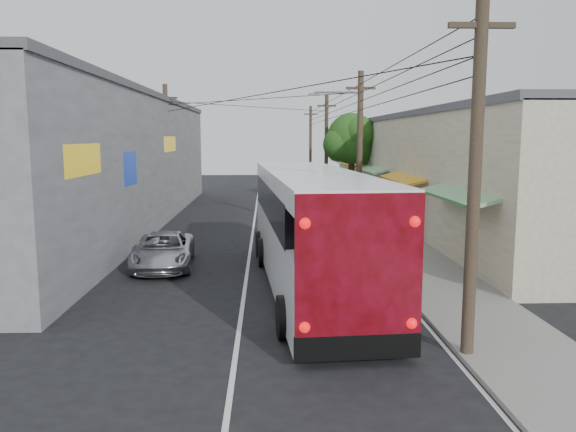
{
  "coord_description": "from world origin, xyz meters",
  "views": [
    {
      "loc": [
        0.72,
        -13.88,
        4.9
      ],
      "look_at": [
        1.53,
        7.12,
        1.95
      ],
      "focal_mm": 35.0,
      "sensor_mm": 36.0,
      "label": 1
    }
  ],
  "objects_px": {
    "parked_suv": "(335,209)",
    "pedestrian_near": "(400,213)",
    "coach_bus": "(311,228)",
    "parked_car_far": "(316,192)",
    "pedestrian_far": "(409,222)",
    "parked_car_mid": "(321,207)",
    "jeepney": "(164,250)"
  },
  "relations": [
    {
      "from": "parked_suv",
      "to": "pedestrian_near",
      "type": "bearing_deg",
      "value": -44.37
    },
    {
      "from": "parked_suv",
      "to": "pedestrian_far",
      "type": "relative_size",
      "value": 3.64
    },
    {
      "from": "parked_car_mid",
      "to": "pedestrian_near",
      "type": "distance_m",
      "value": 6.53
    },
    {
      "from": "parked_suv",
      "to": "parked_car_far",
      "type": "distance_m",
      "value": 12.45
    },
    {
      "from": "pedestrian_near",
      "to": "pedestrian_far",
      "type": "relative_size",
      "value": 1.1
    },
    {
      "from": "coach_bus",
      "to": "jeepney",
      "type": "distance_m",
      "value": 6.29
    },
    {
      "from": "coach_bus",
      "to": "parked_car_far",
      "type": "distance_m",
      "value": 26.05
    },
    {
      "from": "parked_suv",
      "to": "parked_car_far",
      "type": "xyz_separation_m",
      "value": [
        0.0,
        12.44,
        -0.22
      ]
    },
    {
      "from": "pedestrian_near",
      "to": "coach_bus",
      "type": "bearing_deg",
      "value": 40.25
    },
    {
      "from": "parked_suv",
      "to": "pedestrian_near",
      "type": "height_order",
      "value": "pedestrian_near"
    },
    {
      "from": "parked_car_far",
      "to": "parked_suv",
      "type": "bearing_deg",
      "value": -93.55
    },
    {
      "from": "parked_car_far",
      "to": "pedestrian_near",
      "type": "relative_size",
      "value": 2.18
    },
    {
      "from": "jeepney",
      "to": "pedestrian_near",
      "type": "xyz_separation_m",
      "value": [
        10.79,
        7.4,
        0.36
      ]
    },
    {
      "from": "pedestrian_far",
      "to": "parked_car_mid",
      "type": "bearing_deg",
      "value": -77.94
    },
    {
      "from": "parked_suv",
      "to": "parked_car_mid",
      "type": "height_order",
      "value": "parked_suv"
    },
    {
      "from": "parked_suv",
      "to": "pedestrian_near",
      "type": "relative_size",
      "value": 3.32
    },
    {
      "from": "parked_car_far",
      "to": "pedestrian_near",
      "type": "bearing_deg",
      "value": -82.58
    },
    {
      "from": "coach_bus",
      "to": "pedestrian_far",
      "type": "relative_size",
      "value": 8.27
    },
    {
      "from": "coach_bus",
      "to": "pedestrian_far",
      "type": "height_order",
      "value": "coach_bus"
    },
    {
      "from": "parked_suv",
      "to": "pedestrian_near",
      "type": "xyz_separation_m",
      "value": [
        3.0,
        -3.03,
        0.15
      ]
    },
    {
      "from": "parked_car_mid",
      "to": "pedestrian_far",
      "type": "height_order",
      "value": "pedestrian_far"
    },
    {
      "from": "coach_bus",
      "to": "parked_car_far",
      "type": "bearing_deg",
      "value": 80.47
    },
    {
      "from": "jeepney",
      "to": "parked_car_mid",
      "type": "relative_size",
      "value": 1.21
    },
    {
      "from": "coach_bus",
      "to": "pedestrian_far",
      "type": "bearing_deg",
      "value": 52.28
    },
    {
      "from": "jeepney",
      "to": "pedestrian_far",
      "type": "distance_m",
      "value": 11.78
    },
    {
      "from": "pedestrian_far",
      "to": "parked_suv",
      "type": "bearing_deg",
      "value": -73.74
    },
    {
      "from": "coach_bus",
      "to": "parked_car_mid",
      "type": "xyz_separation_m",
      "value": [
        1.87,
        15.89,
        -1.32
      ]
    },
    {
      "from": "parked_car_mid",
      "to": "pedestrian_far",
      "type": "bearing_deg",
      "value": -69.92
    },
    {
      "from": "parked_car_mid",
      "to": "pedestrian_near",
      "type": "xyz_separation_m",
      "value": [
        3.57,
        -5.46,
        0.35
      ]
    },
    {
      "from": "jeepney",
      "to": "pedestrian_near",
      "type": "height_order",
      "value": "pedestrian_near"
    },
    {
      "from": "parked_suv",
      "to": "pedestrian_far",
      "type": "height_order",
      "value": "pedestrian_far"
    },
    {
      "from": "parked_suv",
      "to": "parked_car_far",
      "type": "height_order",
      "value": "parked_suv"
    }
  ]
}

